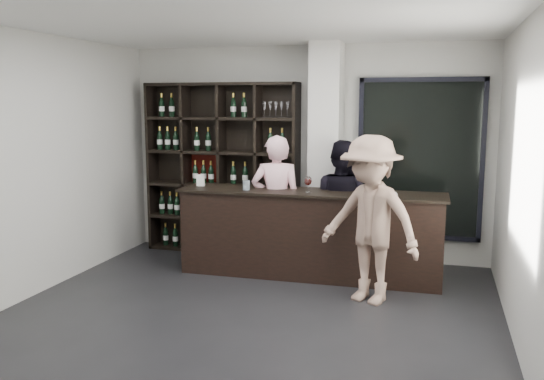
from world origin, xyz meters
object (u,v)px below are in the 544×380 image
(tasting_counter, at_px, (310,234))
(taster_black, at_px, (342,206))
(customer, at_px, (370,220))
(wine_shelf, at_px, (222,169))
(taster_pink, at_px, (276,204))

(tasting_counter, relative_size, taster_black, 1.94)
(tasting_counter, height_order, customer, customer)
(tasting_counter, xyz_separation_m, customer, (0.81, -0.70, 0.36))
(wine_shelf, distance_m, tasting_counter, 1.79)
(tasting_counter, relative_size, taster_pink, 1.87)
(taster_black, bearing_deg, wine_shelf, 9.97)
(wine_shelf, relative_size, taster_pink, 1.38)
(taster_pink, distance_m, taster_black, 0.83)
(wine_shelf, distance_m, taster_pink, 1.27)
(tasting_counter, bearing_deg, taster_pink, 166.69)
(tasting_counter, bearing_deg, wine_shelf, 149.85)
(wine_shelf, relative_size, taster_black, 1.44)
(taster_pink, bearing_deg, taster_black, -172.96)
(wine_shelf, bearing_deg, tasting_counter, -29.30)
(taster_pink, height_order, taster_black, taster_pink)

